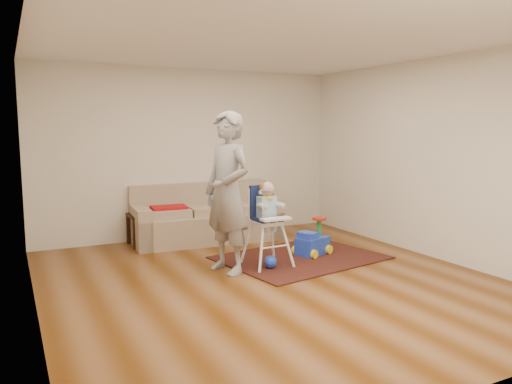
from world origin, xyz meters
name	(u,v)px	position (x,y,z in m)	size (l,w,h in m)	color
ground	(271,281)	(0.00, 0.00, 0.00)	(5.50, 5.50, 0.00)	#542906
room_envelope	(251,119)	(0.00, 0.53, 1.88)	(5.04, 5.52, 2.72)	silver
sofa	(206,213)	(0.08, 2.30, 0.44)	(2.34, 1.08, 0.88)	gray
side_table	(145,229)	(-0.86, 2.44, 0.24)	(0.48, 0.48, 0.48)	black
area_rug	(300,258)	(0.84, 0.72, 0.01)	(2.08, 1.56, 0.02)	black
ride_on_toy	(313,236)	(1.07, 0.78, 0.27)	(0.46, 0.33, 0.50)	blue
toy_ball	(271,262)	(0.22, 0.43, 0.10)	(0.16, 0.16, 0.16)	blue
high_chair	(267,225)	(0.26, 0.59, 0.53)	(0.53, 0.53, 1.10)	white
adult	(227,193)	(-0.30, 0.58, 0.99)	(0.72, 0.47, 1.97)	gray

